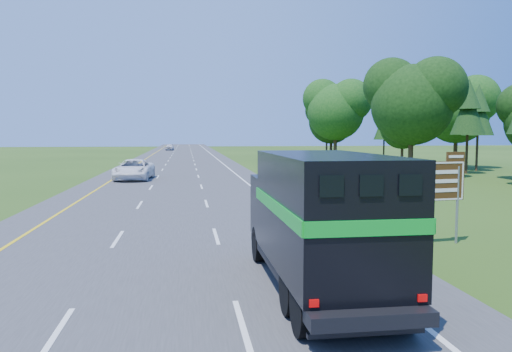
{
  "coord_description": "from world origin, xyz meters",
  "views": [
    {
      "loc": [
        0.73,
        -7.81,
        3.94
      ],
      "look_at": [
        4.1,
        16.18,
        1.88
      ],
      "focal_mm": 35.0,
      "sensor_mm": 36.0,
      "label": 1
    }
  ],
  "objects_px": {
    "horse_truck": "(319,218)",
    "white_suv": "(134,169)",
    "far_car": "(170,147)",
    "exit_sign": "(441,185)"
  },
  "relations": [
    {
      "from": "horse_truck",
      "to": "white_suv",
      "type": "distance_m",
      "value": 32.53
    },
    {
      "from": "far_car",
      "to": "exit_sign",
      "type": "height_order",
      "value": "exit_sign"
    },
    {
      "from": "horse_truck",
      "to": "exit_sign",
      "type": "relative_size",
      "value": 2.35
    },
    {
      "from": "white_suv",
      "to": "far_car",
      "type": "bearing_deg",
      "value": 93.24
    },
    {
      "from": "far_car",
      "to": "exit_sign",
      "type": "relative_size",
      "value": 1.37
    },
    {
      "from": "white_suv",
      "to": "exit_sign",
      "type": "height_order",
      "value": "exit_sign"
    },
    {
      "from": "far_car",
      "to": "white_suv",
      "type": "bearing_deg",
      "value": -88.48
    },
    {
      "from": "horse_truck",
      "to": "exit_sign",
      "type": "distance_m",
      "value": 7.37
    },
    {
      "from": "horse_truck",
      "to": "white_suv",
      "type": "relative_size",
      "value": 1.25
    },
    {
      "from": "exit_sign",
      "to": "far_car",
      "type": "bearing_deg",
      "value": 89.18
    }
  ]
}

